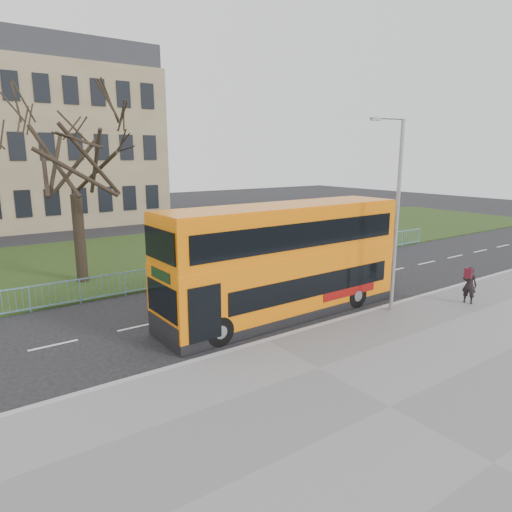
{
  "coord_description": "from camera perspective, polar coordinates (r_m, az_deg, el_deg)",
  "views": [
    {
      "loc": [
        -8.75,
        -13.25,
        6.29
      ],
      "look_at": [
        1.37,
        1.0,
        2.43
      ],
      "focal_mm": 32.0,
      "sensor_mm": 36.0,
      "label": 1
    }
  ],
  "objects": [
    {
      "name": "pavement",
      "position": [
        12.56,
        16.36,
        -17.86
      ],
      "size": [
        80.0,
        10.5,
        0.12
      ],
      "primitive_type": "cube",
      "color": "slate",
      "rests_on": "ground"
    },
    {
      "name": "pedestrian",
      "position": [
        21.41,
        25.12,
        -3.28
      ],
      "size": [
        0.51,
        0.66,
        1.6
      ],
      "primitive_type": "imported",
      "rotation": [
        0.0,
        0.0,
        1.81
      ],
      "color": "black",
      "rests_on": "pavement"
    },
    {
      "name": "bare_tree",
      "position": [
        23.98,
        -21.76,
        9.17
      ],
      "size": [
        7.28,
        7.28,
        10.4
      ],
      "primitive_type": null,
      "color": "black",
      "rests_on": "grass_verge"
    },
    {
      "name": "kerb",
      "position": [
        15.88,
        1.31,
        -10.61
      ],
      "size": [
        80.0,
        0.2,
        0.14
      ],
      "primitive_type": "cube",
      "color": "#959598",
      "rests_on": "ground"
    },
    {
      "name": "ground",
      "position": [
        17.08,
        -1.83,
        -9.17
      ],
      "size": [
        120.0,
        120.0,
        0.0
      ],
      "primitive_type": "plane",
      "color": "black",
      "rests_on": "ground"
    },
    {
      "name": "yellow_bus",
      "position": [
        17.99,
        3.54,
        -0.22
      ],
      "size": [
        10.51,
        2.67,
        4.39
      ],
      "rotation": [
        0.0,
        0.0,
        0.02
      ],
      "color": "orange",
      "rests_on": "ground"
    },
    {
      "name": "grass_verge",
      "position": [
        29.58,
        -17.34,
        -0.32
      ],
      "size": [
        80.0,
        15.4,
        0.08
      ],
      "primitive_type": "cube",
      "color": "#1F3312",
      "rests_on": "ground"
    },
    {
      "name": "street_lamp",
      "position": [
        18.6,
        17.05,
        5.65
      ],
      "size": [
        1.59,
        0.4,
        7.56
      ],
      "rotation": [
        0.0,
        0.0,
        -0.16
      ],
      "color": "#92949A",
      "rests_on": "pavement"
    },
    {
      "name": "guard_railing",
      "position": [
        22.44,
        -11.21,
        -2.61
      ],
      "size": [
        40.0,
        0.12,
        1.1
      ],
      "primitive_type": null,
      "color": "#76AFD3",
      "rests_on": "ground"
    }
  ]
}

